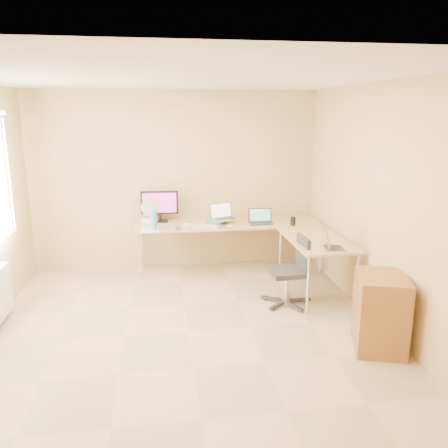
{
  "coord_description": "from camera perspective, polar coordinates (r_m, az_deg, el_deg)",
  "views": [
    {
      "loc": [
        -0.26,
        -4.41,
        2.28
      ],
      "look_at": [
        0.55,
        1.1,
        0.9
      ],
      "focal_mm": 36.11,
      "sensor_mm": 36.0,
      "label": 1
    }
  ],
  "objects": [
    {
      "name": "office_chair",
      "position": [
        5.48,
        7.99,
        -5.17
      ],
      "size": [
        0.54,
        0.54,
        0.86
      ],
      "primitive_type": "cube",
      "rotation": [
        0.0,
        0.0,
        0.05
      ],
      "color": "#2B2828",
      "rests_on": "ground"
    },
    {
      "name": "black_cup",
      "position": [
        6.42,
        8.73,
        0.34
      ],
      "size": [
        0.08,
        0.08,
        0.12
      ],
      "primitive_type": "cylinder",
      "rotation": [
        0.0,
        0.0,
        0.07
      ],
      "color": "black",
      "rests_on": "desk_main"
    },
    {
      "name": "laptop_center",
      "position": [
        6.45,
        -0.02,
        1.55
      ],
      "size": [
        0.43,
        0.39,
        0.23
      ],
      "primitive_type": "cube",
      "rotation": [
        0.0,
        0.0,
        0.39
      ],
      "color": "silver",
      "rests_on": "desk_main"
    },
    {
      "name": "wall_front",
      "position": [
        2.38,
        -1.39,
        -10.3
      ],
      "size": [
        4.5,
        0.0,
        4.5
      ],
      "primitive_type": "plane",
      "rotation": [
        -1.57,
        0.0,
        0.0
      ],
      "color": "tan",
      "rests_on": "ground"
    },
    {
      "name": "ceiling",
      "position": [
        4.43,
        -5.23,
        18.02
      ],
      "size": [
        4.5,
        4.5,
        0.0
      ],
      "primitive_type": "plane",
      "rotation": [
        3.14,
        0.0,
        0.0
      ],
      "color": "white",
      "rests_on": "ground"
    },
    {
      "name": "papers",
      "position": [
        6.21,
        -9.4,
        -0.71
      ],
      "size": [
        0.24,
        0.34,
        0.01
      ],
      "primitive_type": "cube",
      "rotation": [
        0.0,
        0.0,
        0.03
      ],
      "color": "white",
      "rests_on": "desk_main"
    },
    {
      "name": "desk_main",
      "position": [
        6.62,
        0.55,
        -2.9
      ],
      "size": [
        2.65,
        0.7,
        0.73
      ],
      "primitive_type": "cube",
      "color": "tan",
      "rests_on": "ground"
    },
    {
      "name": "mouse",
      "position": [
        6.23,
        0.92,
        -0.31
      ],
      "size": [
        0.11,
        0.09,
        0.04
      ],
      "primitive_type": "ellipsoid",
      "rotation": [
        0.0,
        0.0,
        -0.27
      ],
      "color": "silver",
      "rests_on": "desk_main"
    },
    {
      "name": "desk_fan",
      "position": [
        6.61,
        -9.36,
        1.58
      ],
      "size": [
        0.27,
        0.27,
        0.32
      ],
      "primitive_type": "cylinder",
      "rotation": [
        0.0,
        0.0,
        0.07
      ],
      "color": "silver",
      "rests_on": "desk_main"
    },
    {
      "name": "laptop_return",
      "position": [
        5.39,
        13.85,
        -1.91
      ],
      "size": [
        0.38,
        0.31,
        0.23
      ],
      "primitive_type": "cube",
      "rotation": [
        0.0,
        0.0,
        1.46
      ],
      "color": "silver",
      "rests_on": "desk_return"
    },
    {
      "name": "wall_back",
      "position": [
        6.74,
        -6.09,
        5.47
      ],
      "size": [
        4.5,
        0.0,
        4.5
      ],
      "primitive_type": "plane",
      "rotation": [
        1.57,
        0.0,
        0.0
      ],
      "color": "tan",
      "rests_on": "ground"
    },
    {
      "name": "laptop_black",
      "position": [
        6.46,
        4.71,
        0.95
      ],
      "size": [
        0.35,
        0.26,
        0.21
      ],
      "primitive_type": "cube",
      "rotation": [
        0.0,
        0.0,
        -0.03
      ],
      "color": "#252525",
      "rests_on": "desk_main"
    },
    {
      "name": "floor",
      "position": [
        4.97,
        -4.56,
        -13.43
      ],
      "size": [
        4.5,
        4.5,
        0.0
      ],
      "primitive_type": "plane",
      "color": "tan",
      "rests_on": "ground"
    },
    {
      "name": "keyboard",
      "position": [
        6.3,
        -2.8,
        -0.24
      ],
      "size": [
        0.51,
        0.33,
        0.02
      ],
      "primitive_type": "cube",
      "rotation": [
        0.0,
        0.0,
        -0.42
      ],
      "color": "silver",
      "rests_on": "desk_main"
    },
    {
      "name": "mug",
      "position": [
        6.16,
        -4.87,
        -0.31
      ],
      "size": [
        0.12,
        0.12,
        0.08
      ],
      "primitive_type": "imported",
      "rotation": [
        0.0,
        0.0,
        0.4
      ],
      "color": "silver",
      "rests_on": "desk_main"
    },
    {
      "name": "wall_right",
      "position": [
        5.1,
        19.42,
        2.04
      ],
      "size": [
        0.0,
        4.5,
        4.5
      ],
      "primitive_type": "plane",
      "rotation": [
        1.57,
        0.0,
        -1.57
      ],
      "color": "tan",
      "rests_on": "ground"
    },
    {
      "name": "water_bottle",
      "position": [
        6.13,
        -8.87,
        0.46
      ],
      "size": [
        0.08,
        0.08,
        0.28
      ],
      "primitive_type": "cylinder",
      "rotation": [
        0.0,
        0.0,
        0.02
      ],
      "color": "#4494D9",
      "rests_on": "desk_main"
    },
    {
      "name": "monitor",
      "position": [
        6.59,
        -8.14,
        2.22
      ],
      "size": [
        0.54,
        0.2,
        0.46
      ],
      "primitive_type": "cube",
      "rotation": [
        0.0,
        0.0,
        -0.05
      ],
      "color": "black",
      "rests_on": "desk_main"
    },
    {
      "name": "desk_return",
      "position": [
        5.93,
        11.47,
        -5.21
      ],
      "size": [
        0.7,
        1.3,
        0.73
      ],
      "primitive_type": "cube",
      "color": "tan",
      "rests_on": "ground"
    },
    {
      "name": "cabinet",
      "position": [
        4.76,
        19.16,
        -10.7
      ],
      "size": [
        0.61,
        0.68,
        0.79
      ],
      "primitive_type": "cube",
      "rotation": [
        0.0,
        0.0,
        -0.3
      ],
      "color": "brown",
      "rests_on": "ground"
    },
    {
      "name": "book_stack",
      "position": [
        6.55,
        -1.0,
        0.46
      ],
      "size": [
        0.35,
        0.39,
        0.05
      ],
      "primitive_type": "cube",
      "rotation": [
        0.0,
        0.0,
        -0.43
      ],
      "color": "#308B6E",
      "rests_on": "desk_main"
    },
    {
      "name": "white_box",
      "position": [
        6.63,
        -9.36,
        0.56
      ],
      "size": [
        0.25,
        0.22,
        0.08
      ],
      "primitive_type": "cube",
      "rotation": [
        0.0,
        0.0,
        -0.39
      ],
      "color": "silver",
      "rests_on": "desk_main"
    },
    {
      "name": "cd_stack",
      "position": [
        6.16,
        -6.11,
        -0.59
      ],
      "size": [
        0.15,
        0.15,
        0.03
      ],
      "primitive_type": "cylinder",
      "rotation": [
        0.0,
        0.0,
        -0.37
      ],
      "color": "silver",
      "rests_on": "desk_main"
    }
  ]
}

